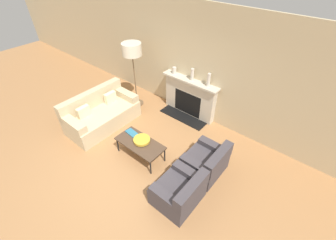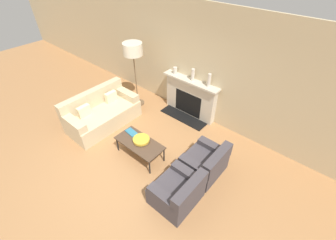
# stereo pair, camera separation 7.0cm
# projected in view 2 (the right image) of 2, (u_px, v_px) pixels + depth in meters

# --- Properties ---
(ground_plane) EXTENTS (18.00, 18.00, 0.00)m
(ground_plane) POSITION_uv_depth(u_px,v_px,m) (126.00, 163.00, 5.00)
(ground_plane) COLOR #A87547
(wall_back) EXTENTS (18.00, 0.06, 2.90)m
(wall_back) POSITION_uv_depth(u_px,v_px,m) (196.00, 64.00, 5.58)
(wall_back) COLOR #C6B289
(wall_back) RESTS_ON ground_plane
(fireplace) EXTENTS (1.63, 0.59, 1.06)m
(fireplace) POSITION_uv_depth(u_px,v_px,m) (190.00, 98.00, 6.09)
(fireplace) COLOR beige
(fireplace) RESTS_ON ground_plane
(couch) EXTENTS (0.93, 1.84, 0.88)m
(couch) POSITION_uv_depth(u_px,v_px,m) (102.00, 113.00, 5.88)
(couch) COLOR #CCB78E
(couch) RESTS_ON ground_plane
(armchair_near) EXTENTS (0.76, 0.85, 0.72)m
(armchair_near) POSITION_uv_depth(u_px,v_px,m) (178.00, 192.00, 4.12)
(armchair_near) COLOR #423D42
(armchair_near) RESTS_ON ground_plane
(armchair_far) EXTENTS (0.76, 0.85, 0.72)m
(armchair_far) POSITION_uv_depth(u_px,v_px,m) (205.00, 163.00, 4.65)
(armchair_far) COLOR #423D42
(armchair_far) RESTS_ON ground_plane
(coffee_table) EXTENTS (1.11, 0.53, 0.42)m
(coffee_table) POSITION_uv_depth(u_px,v_px,m) (139.00, 143.00, 4.93)
(coffee_table) COLOR #4C3828
(coffee_table) RESTS_ON ground_plane
(bowl) EXTENTS (0.37, 0.37, 0.08)m
(bowl) POSITION_uv_depth(u_px,v_px,m) (141.00, 140.00, 4.91)
(bowl) COLOR gold
(bowl) RESTS_ON coffee_table
(book) EXTENTS (0.32, 0.19, 0.02)m
(book) POSITION_uv_depth(u_px,v_px,m) (131.00, 132.00, 5.14)
(book) COLOR teal
(book) RESTS_ON coffee_table
(floor_lamp) EXTENTS (0.51, 0.51, 1.84)m
(floor_lamp) POSITION_uv_depth(u_px,v_px,m) (133.00, 52.00, 5.79)
(floor_lamp) COLOR brown
(floor_lamp) RESTS_ON ground_plane
(mantel_vase_left) EXTENTS (0.11, 0.11, 0.17)m
(mantel_vase_left) POSITION_uv_depth(u_px,v_px,m) (175.00, 70.00, 5.97)
(mantel_vase_left) COLOR beige
(mantel_vase_left) RESTS_ON fireplace
(mantel_vase_center_left) EXTENTS (0.09, 0.09, 0.31)m
(mantel_vase_center_left) POSITION_uv_depth(u_px,v_px,m) (193.00, 75.00, 5.64)
(mantel_vase_center_left) COLOR beige
(mantel_vase_center_left) RESTS_ON fireplace
(mantel_vase_center_right) EXTENTS (0.08, 0.08, 0.34)m
(mantel_vase_center_right) POSITION_uv_depth(u_px,v_px,m) (209.00, 80.00, 5.39)
(mantel_vase_center_right) COLOR beige
(mantel_vase_center_right) RESTS_ON fireplace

